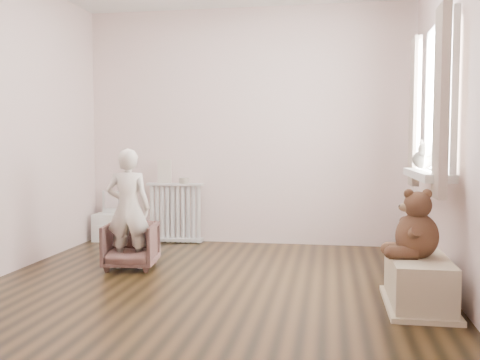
% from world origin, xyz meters
% --- Properties ---
extents(floor, '(3.60, 3.60, 0.01)m').
position_xyz_m(floor, '(0.00, 0.00, 0.00)').
color(floor, black).
rests_on(floor, ground).
extents(back_wall, '(3.60, 0.02, 2.60)m').
position_xyz_m(back_wall, '(0.00, 1.80, 1.30)').
color(back_wall, white).
rests_on(back_wall, ground).
extents(front_wall, '(3.60, 0.02, 2.60)m').
position_xyz_m(front_wall, '(0.00, -1.80, 1.30)').
color(front_wall, white).
rests_on(front_wall, ground).
extents(left_wall, '(0.02, 3.60, 2.60)m').
position_xyz_m(left_wall, '(-1.80, 0.00, 1.30)').
color(left_wall, white).
rests_on(left_wall, ground).
extents(right_wall, '(0.02, 3.60, 2.60)m').
position_xyz_m(right_wall, '(1.80, 0.00, 1.30)').
color(right_wall, white).
rests_on(right_wall, ground).
extents(window, '(0.03, 0.90, 1.10)m').
position_xyz_m(window, '(1.76, 0.30, 1.45)').
color(window, white).
rests_on(window, right_wall).
extents(window_sill, '(0.22, 1.10, 0.06)m').
position_xyz_m(window_sill, '(1.67, 0.30, 0.87)').
color(window_sill, silver).
rests_on(window_sill, right_wall).
extents(curtain_left, '(0.06, 0.26, 1.30)m').
position_xyz_m(curtain_left, '(1.65, -0.27, 1.39)').
color(curtain_left, '#BCA996').
rests_on(curtain_left, right_wall).
extents(curtain_right, '(0.06, 0.26, 1.30)m').
position_xyz_m(curtain_right, '(1.65, 0.87, 1.39)').
color(curtain_right, '#BCA996').
rests_on(curtain_right, right_wall).
extents(radiator, '(0.63, 0.12, 0.67)m').
position_xyz_m(radiator, '(-0.80, 1.68, 0.39)').
color(radiator, silver).
rests_on(radiator, floor).
extents(paper_doll, '(0.16, 0.01, 0.26)m').
position_xyz_m(paper_doll, '(-0.92, 1.68, 0.80)').
color(paper_doll, beige).
rests_on(paper_doll, radiator).
extents(tin_a, '(0.11, 0.11, 0.06)m').
position_xyz_m(tin_a, '(-0.69, 1.68, 0.70)').
color(tin_a, '#A59E8C').
rests_on(tin_a, radiator).
extents(toy_vanity, '(0.36, 0.26, 0.57)m').
position_xyz_m(toy_vanity, '(-1.55, 1.65, 0.28)').
color(toy_vanity, silver).
rests_on(toy_vanity, floor).
extents(armchair, '(0.49, 0.50, 0.41)m').
position_xyz_m(armchair, '(-0.83, 0.41, 0.21)').
color(armchair, brown).
rests_on(armchair, floor).
extents(child, '(0.41, 0.30, 1.05)m').
position_xyz_m(child, '(-0.83, 0.36, 0.55)').
color(child, silver).
rests_on(child, armchair).
extents(toy_bench, '(0.38, 0.73, 0.34)m').
position_xyz_m(toy_bench, '(1.52, -0.34, 0.20)').
color(toy_bench, beige).
rests_on(toy_bench, floor).
extents(teddy_bear, '(0.39, 0.31, 0.46)m').
position_xyz_m(teddy_bear, '(1.50, -0.33, 0.67)').
color(teddy_bear, '#3D2517').
rests_on(teddy_bear, toy_bench).
extents(plush_cat, '(0.20, 0.29, 0.23)m').
position_xyz_m(plush_cat, '(1.66, 0.44, 1.00)').
color(plush_cat, slate).
rests_on(plush_cat, window_sill).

